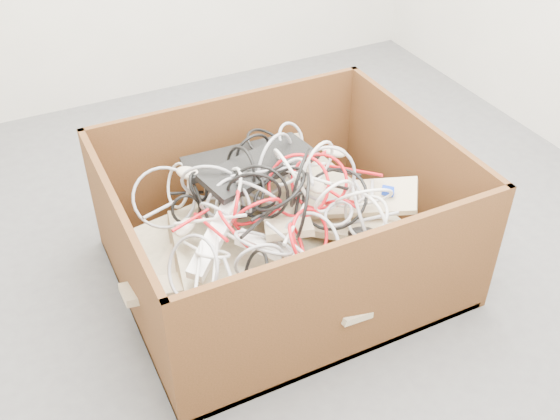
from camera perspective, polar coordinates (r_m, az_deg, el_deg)
name	(u,v)px	position (r m, az deg, el deg)	size (l,w,h in m)	color
ground	(297,224)	(2.86, 1.51, -1.27)	(3.00, 3.00, 0.00)	#49494B
cardboard_box	(278,246)	(2.53, -0.15, -3.20)	(1.21, 1.01, 0.57)	#36240D
keyboard_pile	(276,213)	(2.46, -0.34, -0.29)	(1.16, 0.91, 0.38)	tan
mice_scatter	(279,201)	(2.42, -0.05, 0.75)	(0.83, 0.70, 0.18)	beige
power_strip_left	(214,239)	(2.24, -5.78, -2.50)	(0.33, 0.06, 0.04)	white
power_strip_right	(273,250)	(2.25, -0.63, -3.53)	(0.27, 0.05, 0.04)	white
vga_plug	(388,191)	(2.46, 9.40, 1.66)	(0.04, 0.04, 0.02)	#0B2BB3
cable_tangle	(277,200)	(2.32, -0.25, 0.88)	(1.05, 0.87, 0.43)	black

